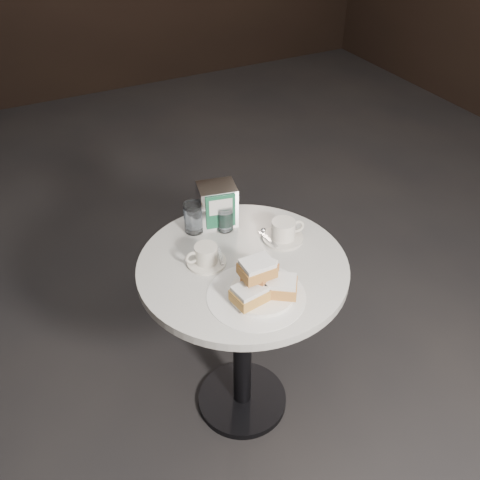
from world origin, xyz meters
name	(u,v)px	position (x,y,z in m)	size (l,w,h in m)	color
ground	(242,401)	(0.00, 0.00, 0.00)	(7.00, 7.00, 0.00)	black
cafe_table	(243,307)	(0.00, 0.00, 0.55)	(0.70, 0.70, 0.74)	black
sugar_spill	(256,296)	(-0.03, -0.15, 0.75)	(0.31, 0.31, 0.00)	white
beignet_plate	(262,284)	(-0.02, -0.16, 0.79)	(0.23, 0.23, 0.13)	white
coffee_cup_left	(206,256)	(-0.11, 0.06, 0.77)	(0.14, 0.14, 0.07)	silver
coffee_cup_right	(284,232)	(0.19, 0.06, 0.78)	(0.16, 0.16, 0.07)	beige
water_glass_left	(194,218)	(-0.07, 0.24, 0.80)	(0.09, 0.09, 0.11)	white
water_glass_right	(225,218)	(0.03, 0.20, 0.79)	(0.07, 0.07, 0.10)	white
napkin_dispenser	(217,205)	(0.03, 0.25, 0.82)	(0.15, 0.13, 0.15)	white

